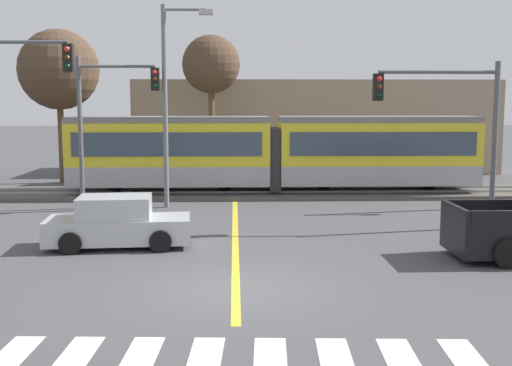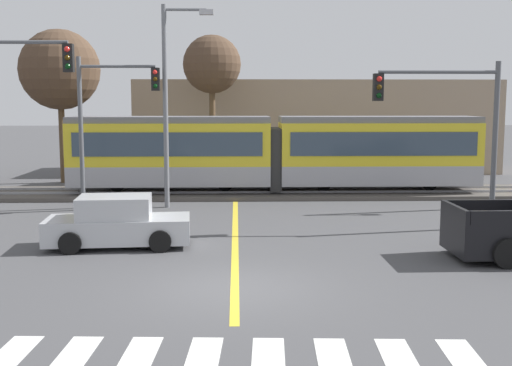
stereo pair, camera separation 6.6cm
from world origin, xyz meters
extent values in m
plane|color=#474749|center=(0.00, 0.00, 0.00)|extent=(200.00, 200.00, 0.00)
cube|color=#4C4742|center=(0.00, 14.87, 0.09)|extent=(120.00, 4.00, 0.18)
cube|color=#939399|center=(0.00, 14.15, 0.23)|extent=(120.00, 0.08, 0.10)
cube|color=#939399|center=(0.00, 15.59, 0.23)|extent=(120.00, 0.08, 0.10)
cube|color=#9E9EA3|center=(-2.95, 14.87, 0.98)|extent=(9.00, 2.60, 0.90)
cube|color=yellow|center=(-2.95, 14.87, 2.38)|extent=(9.00, 2.60, 1.90)
cube|color=#384756|center=(-2.95, 13.55, 2.43)|extent=(8.28, 0.04, 1.04)
cube|color=slate|center=(-2.95, 14.87, 3.47)|extent=(9.00, 2.39, 0.28)
cylinder|color=black|center=(-0.47, 14.87, 0.53)|extent=(0.70, 0.20, 0.70)
cylinder|color=black|center=(-5.42, 14.87, 0.53)|extent=(0.70, 0.20, 0.70)
cube|color=#9E9EA3|center=(6.55, 14.87, 0.98)|extent=(9.00, 2.60, 0.90)
cube|color=yellow|center=(6.55, 14.87, 2.38)|extent=(9.00, 2.60, 1.90)
cube|color=#384756|center=(6.55, 13.55, 2.43)|extent=(8.28, 0.04, 1.04)
cube|color=slate|center=(6.55, 14.87, 3.47)|extent=(9.00, 2.39, 0.28)
cylinder|color=black|center=(9.03, 14.87, 0.53)|extent=(0.70, 0.20, 0.70)
cylinder|color=black|center=(4.08, 14.87, 0.53)|extent=(0.70, 0.20, 0.70)
cube|color=#2D2D2D|center=(1.80, 14.87, 1.68)|extent=(0.50, 2.34, 2.80)
cube|color=gold|center=(0.00, 5.17, 0.00)|extent=(0.20, 15.41, 0.01)
cube|color=#B7BABF|center=(-3.46, 4.41, 0.52)|extent=(4.31, 1.99, 0.72)
cube|color=#B7BABF|center=(-3.56, 4.40, 1.20)|extent=(2.20, 1.66, 0.64)
cube|color=#384756|center=(-2.56, 4.47, 1.20)|extent=(0.20, 1.43, 0.52)
cube|color=#384756|center=(-3.61, 5.18, 1.20)|extent=(1.78, 0.16, 0.48)
cylinder|color=black|center=(-2.26, 5.34, 0.32)|extent=(0.65, 0.26, 0.64)
cylinder|color=black|center=(-2.14, 3.65, 0.32)|extent=(0.65, 0.26, 0.64)
cylinder|color=black|center=(-4.78, 5.17, 0.32)|extent=(0.65, 0.26, 0.64)
cylinder|color=black|center=(-4.66, 3.47, 0.32)|extent=(0.65, 0.26, 0.64)
cube|color=black|center=(7.38, 3.48, 1.32)|extent=(2.70, 0.15, 0.36)
cube|color=black|center=(5.96, 2.55, 1.32)|extent=(0.14, 1.96, 0.36)
cylinder|color=black|center=(7.03, 3.54, 0.40)|extent=(0.80, 0.29, 0.80)
cylinder|color=black|center=(7.05, 1.58, 0.40)|extent=(0.80, 0.29, 0.80)
cylinder|color=#515459|center=(-6.14, 11.36, 3.02)|extent=(0.18, 0.18, 6.04)
cylinder|color=#515459|center=(-4.64, 11.36, 5.66)|extent=(3.00, 0.12, 0.12)
cube|color=black|center=(-3.14, 11.36, 5.16)|extent=(0.32, 0.28, 0.90)
sphere|color=red|center=(-3.14, 11.21, 5.43)|extent=(0.18, 0.18, 0.18)
sphere|color=#3A2706|center=(-3.14, 11.21, 5.16)|extent=(0.18, 0.18, 0.18)
sphere|color=black|center=(-3.14, 11.21, 4.89)|extent=(0.18, 0.18, 0.18)
cylinder|color=#515459|center=(-7.34, 6.73, 6.18)|extent=(4.00, 0.12, 0.12)
cube|color=black|center=(-5.34, 6.73, 5.68)|extent=(0.32, 0.28, 0.90)
sphere|color=red|center=(-5.34, 6.58, 5.95)|extent=(0.18, 0.18, 0.18)
sphere|color=#3A2706|center=(-5.34, 6.58, 5.68)|extent=(0.18, 0.18, 0.18)
sphere|color=black|center=(-5.34, 6.58, 5.41)|extent=(0.18, 0.18, 0.18)
cylinder|color=#515459|center=(8.75, 6.90, 2.81)|extent=(0.18, 0.18, 5.62)
cylinder|color=#515459|center=(6.75, 6.90, 5.26)|extent=(4.00, 0.12, 0.12)
cube|color=black|center=(4.75, 6.90, 4.76)|extent=(0.32, 0.28, 0.90)
sphere|color=red|center=(4.75, 6.75, 5.03)|extent=(0.18, 0.18, 0.18)
sphere|color=#3A2706|center=(4.75, 6.75, 4.76)|extent=(0.18, 0.18, 0.18)
sphere|color=black|center=(4.75, 6.75, 4.49)|extent=(0.18, 0.18, 0.18)
cylinder|color=slate|center=(-2.78, 11.51, 4.04)|extent=(0.20, 0.20, 8.07)
cylinder|color=slate|center=(-1.94, 11.51, 7.87)|extent=(1.67, 0.12, 0.12)
cube|color=#B2B2B7|center=(-1.11, 11.51, 7.77)|extent=(0.56, 0.28, 0.20)
cylinder|color=brown|center=(-9.13, 19.70, 2.55)|extent=(0.32, 0.32, 5.09)
sphere|color=#4C3828|center=(-9.13, 19.70, 5.93)|extent=(4.17, 4.17, 4.17)
cylinder|color=brown|center=(-1.23, 20.05, 2.81)|extent=(0.32, 0.32, 5.62)
sphere|color=#4C3828|center=(-1.23, 20.05, 6.24)|extent=(3.08, 3.08, 3.08)
cube|color=gray|center=(4.88, 25.57, 2.77)|extent=(21.62, 6.00, 5.54)
camera|label=1|loc=(-0.02, -14.40, 4.30)|focal=45.00mm
camera|label=2|loc=(0.05, -14.40, 4.30)|focal=45.00mm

